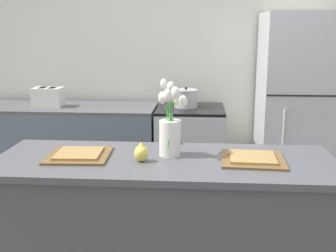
# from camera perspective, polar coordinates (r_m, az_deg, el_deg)

# --- Properties ---
(back_wall) EXTENTS (5.20, 0.08, 2.70)m
(back_wall) POSITION_cam_1_polar(r_m,az_deg,el_deg) (4.12, 1.87, 9.65)
(back_wall) COLOR silver
(back_wall) RESTS_ON ground_plane
(kitchen_island) EXTENTS (1.80, 0.66, 0.92)m
(kitchen_island) POSITION_cam_1_polar(r_m,az_deg,el_deg) (2.40, -0.47, -15.03)
(kitchen_island) COLOR #4C4C51
(kitchen_island) RESTS_ON ground_plane
(back_counter) EXTENTS (1.68, 0.60, 0.90)m
(back_counter) POSITION_cam_1_polar(r_m,az_deg,el_deg) (4.07, -13.60, -3.61)
(back_counter) COLOR slate
(back_counter) RESTS_ON ground_plane
(stove_range) EXTENTS (0.60, 0.61, 0.90)m
(stove_range) POSITION_cam_1_polar(r_m,az_deg,el_deg) (3.88, 2.99, -4.09)
(stove_range) COLOR #B2B5B7
(stove_range) RESTS_ON ground_plane
(refrigerator) EXTENTS (0.68, 0.67, 1.73)m
(refrigerator) POSITION_cam_1_polar(r_m,az_deg,el_deg) (3.88, 17.25, 1.63)
(refrigerator) COLOR #B7BABC
(refrigerator) RESTS_ON ground_plane
(flower_vase) EXTENTS (0.15, 0.17, 0.41)m
(flower_vase) POSITION_cam_1_polar(r_m,az_deg,el_deg) (2.24, 0.33, -0.32)
(flower_vase) COLOR silver
(flower_vase) RESTS_ON kitchen_island
(pear_figurine) EXTENTS (0.07, 0.07, 0.12)m
(pear_figurine) POSITION_cam_1_polar(r_m,az_deg,el_deg) (2.17, -3.64, -3.59)
(pear_figurine) COLOR #E5CC4C
(pear_figurine) RESTS_ON kitchen_island
(plate_setting_left) EXTENTS (0.34, 0.34, 0.02)m
(plate_setting_left) POSITION_cam_1_polar(r_m,az_deg,el_deg) (2.30, -11.97, -3.82)
(plate_setting_left) COLOR brown
(plate_setting_left) RESTS_ON kitchen_island
(plate_setting_right) EXTENTS (0.34, 0.34, 0.02)m
(plate_setting_right) POSITION_cam_1_polar(r_m,az_deg,el_deg) (2.23, 11.41, -4.34)
(plate_setting_right) COLOR brown
(plate_setting_right) RESTS_ON kitchen_island
(toaster) EXTENTS (0.28, 0.18, 0.17)m
(toaster) POSITION_cam_1_polar(r_m,az_deg,el_deg) (3.97, -15.93, 3.81)
(toaster) COLOR silver
(toaster) RESTS_ON back_counter
(cooking_pot) EXTENTS (0.21, 0.21, 0.18)m
(cooking_pot) POSITION_cam_1_polar(r_m,az_deg,el_deg) (3.78, 2.44, 3.77)
(cooking_pot) COLOR #B2B5B7
(cooking_pot) RESTS_ON stove_range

